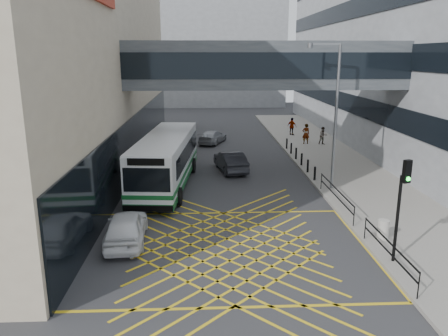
{
  "coord_description": "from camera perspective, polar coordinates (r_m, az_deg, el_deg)",
  "views": [
    {
      "loc": [
        -0.96,
        -17.34,
        8.14
      ],
      "look_at": [
        0.0,
        4.0,
        2.6
      ],
      "focal_mm": 35.0,
      "sensor_mm": 36.0,
      "label": 1
    }
  ],
  "objects": [
    {
      "name": "ground",
      "position": [
        19.18,
        0.55,
        -10.57
      ],
      "size": [
        120.0,
        120.0,
        0.0
      ],
      "primitive_type": "plane",
      "color": "#333335"
    },
    {
      "name": "building_far",
      "position": [
        77.35,
        -3.47,
        15.15
      ],
      "size": [
        28.0,
        16.0,
        18.0
      ],
      "primitive_type": "cube",
      "color": "gray",
      "rests_on": "ground"
    },
    {
      "name": "skybridge",
      "position": [
        29.62,
        5.25,
        13.24
      ],
      "size": [
        20.0,
        4.1,
        3.0
      ],
      "color": "#43484D",
      "rests_on": "ground"
    },
    {
      "name": "pavement",
      "position": [
        34.79,
        14.14,
        0.69
      ],
      "size": [
        6.0,
        54.0,
        0.16
      ],
      "primitive_type": "cube",
      "color": "gray",
      "rests_on": "ground"
    },
    {
      "name": "box_junction",
      "position": [
        19.18,
        0.55,
        -10.56
      ],
      "size": [
        12.0,
        9.0,
        0.01
      ],
      "color": "gold",
      "rests_on": "ground"
    },
    {
      "name": "bus",
      "position": [
        27.97,
        -7.52,
        1.18
      ],
      "size": [
        3.66,
        11.76,
        3.24
      ],
      "rotation": [
        0.0,
        0.0,
        -0.09
      ],
      "color": "silver",
      "rests_on": "ground"
    },
    {
      "name": "car_white",
      "position": [
        20.06,
        -12.66,
        -7.51
      ],
      "size": [
        2.15,
        4.7,
        1.46
      ],
      "primitive_type": "imported",
      "rotation": [
        0.0,
        0.0,
        3.2
      ],
      "color": "white",
      "rests_on": "ground"
    },
    {
      "name": "car_dark",
      "position": [
        31.37,
        0.86,
        0.88
      ],
      "size": [
        2.72,
        4.96,
        1.47
      ],
      "primitive_type": "imported",
      "rotation": [
        0.0,
        0.0,
        3.34
      ],
      "color": "black",
      "rests_on": "ground"
    },
    {
      "name": "car_silver",
      "position": [
        41.49,
        -1.51,
        4.15
      ],
      "size": [
        3.15,
        4.61,
        1.32
      ],
      "primitive_type": "imported",
      "rotation": [
        0.0,
        0.0,
        2.79
      ],
      "color": "#96989E",
      "rests_on": "ground"
    },
    {
      "name": "traffic_light",
      "position": [
        18.05,
        22.22,
        -3.48
      ],
      "size": [
        0.34,
        0.5,
        4.2
      ],
      "rotation": [
        0.0,
        0.0,
        0.33
      ],
      "color": "black",
      "rests_on": "pavement"
    },
    {
      "name": "street_lamp",
      "position": [
        26.89,
        14.05,
        7.59
      ],
      "size": [
        1.97,
        0.46,
        8.65
      ],
      "rotation": [
        0.0,
        0.0,
        -0.12
      ],
      "color": "slate",
      "rests_on": "pavement"
    },
    {
      "name": "litter_bin",
      "position": [
        20.92,
        20.06,
        -7.54
      ],
      "size": [
        0.5,
        0.5,
        0.87
      ],
      "primitive_type": "cylinder",
      "color": "#ADA89E",
      "rests_on": "pavement"
    },
    {
      "name": "kerb_railings",
      "position": [
        21.65,
        16.84,
        -5.71
      ],
      "size": [
        0.05,
        12.54,
        1.0
      ],
      "color": "black",
      "rests_on": "pavement"
    },
    {
      "name": "bollards",
      "position": [
        33.98,
        9.74,
        1.52
      ],
      "size": [
        0.14,
        10.14,
        0.9
      ],
      "color": "black",
      "rests_on": "pavement"
    },
    {
      "name": "pedestrian_a",
      "position": [
        41.08,
        10.64,
        4.41
      ],
      "size": [
        0.8,
        0.61,
        1.87
      ],
      "primitive_type": "imported",
      "rotation": [
        0.0,
        0.0,
        3.25
      ],
      "color": "gray",
      "rests_on": "pavement"
    },
    {
      "name": "pedestrian_b",
      "position": [
        41.1,
        12.81,
        4.12
      ],
      "size": [
        0.86,
        0.59,
        1.61
      ],
      "primitive_type": "imported",
      "rotation": [
        0.0,
        0.0,
        0.19
      ],
      "color": "gray",
      "rests_on": "pavement"
    },
    {
      "name": "pedestrian_c",
      "position": [
        45.53,
        8.87,
        5.39
      ],
      "size": [
        1.11,
        1.06,
        1.76
      ],
      "primitive_type": "imported",
      "rotation": [
        0.0,
        0.0,
        2.42
      ],
      "color": "gray",
      "rests_on": "pavement"
    }
  ]
}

